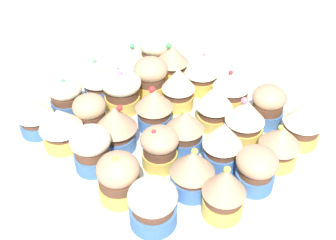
% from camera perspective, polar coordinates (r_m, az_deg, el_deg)
% --- Properties ---
extents(ground_plane, '(1.80, 1.80, 0.03)m').
position_cam_1_polar(ground_plane, '(0.67, 0.00, -3.76)').
color(ground_plane, beige).
extents(baking_tray, '(0.44, 0.38, 0.01)m').
position_cam_1_polar(baking_tray, '(0.66, 0.00, -2.42)').
color(baking_tray, silver).
rests_on(baking_tray, ground_plane).
extents(cupcake_0, '(0.06, 0.06, 0.06)m').
position_cam_1_polar(cupcake_0, '(0.67, -18.20, 0.65)').
color(cupcake_0, '#477AC6').
rests_on(cupcake_0, baking_tray).
extents(cupcake_1, '(0.07, 0.07, 0.07)m').
position_cam_1_polar(cupcake_1, '(0.63, -14.83, -0.92)').
color(cupcake_1, '#EFC651').
rests_on(cupcake_1, baking_tray).
extents(cupcake_2, '(0.06, 0.06, 0.07)m').
position_cam_1_polar(cupcake_2, '(0.59, -10.71, -3.94)').
color(cupcake_2, '#477AC6').
rests_on(cupcake_2, baking_tray).
extents(cupcake_3, '(0.06, 0.06, 0.08)m').
position_cam_1_polar(cupcake_3, '(0.54, -6.92, -8.00)').
color(cupcake_3, '#EFC651').
rests_on(cupcake_3, baking_tray).
extents(cupcake_4, '(0.06, 0.06, 0.07)m').
position_cam_1_polar(cupcake_4, '(0.51, -2.13, -11.73)').
color(cupcake_4, '#477AC6').
rests_on(cupcake_4, baking_tray).
extents(cupcake_5, '(0.06, 0.06, 0.07)m').
position_cam_1_polar(cupcake_5, '(0.70, -14.09, 3.25)').
color(cupcake_5, '#477AC6').
rests_on(cupcake_5, baking_tray).
extents(cupcake_6, '(0.05, 0.05, 0.06)m').
position_cam_1_polar(cupcake_6, '(0.66, -10.88, 0.99)').
color(cupcake_6, '#EFC651').
rests_on(cupcake_6, baking_tray).
extents(cupcake_7, '(0.06, 0.06, 0.08)m').
position_cam_1_polar(cupcake_7, '(0.61, -7.30, -0.88)').
color(cupcake_7, '#477AC6').
rests_on(cupcake_7, baking_tray).
extents(cupcake_8, '(0.06, 0.06, 0.07)m').
position_cam_1_polar(cupcake_8, '(0.58, -1.18, -3.89)').
color(cupcake_8, '#EFC651').
rests_on(cupcake_8, baking_tray).
extents(cupcake_9, '(0.06, 0.06, 0.07)m').
position_cam_1_polar(cupcake_9, '(0.55, 3.43, -7.16)').
color(cupcake_9, '#477AC6').
rests_on(cupcake_9, baking_tray).
extents(cupcake_10, '(0.06, 0.06, 0.08)m').
position_cam_1_polar(cupcake_10, '(0.52, 7.87, -9.89)').
color(cupcake_10, '#EFC651').
rests_on(cupcake_10, baking_tray).
extents(cupcake_11, '(0.06, 0.06, 0.08)m').
position_cam_1_polar(cupcake_11, '(0.72, -9.78, 5.74)').
color(cupcake_11, '#477AC6').
rests_on(cupcake_11, baking_tray).
extents(cupcake_12, '(0.07, 0.07, 0.07)m').
position_cam_1_polar(cupcake_12, '(0.69, -6.62, 4.09)').
color(cupcake_12, '#EFC651').
rests_on(cupcake_12, baking_tray).
extents(cupcake_13, '(0.06, 0.06, 0.08)m').
position_cam_1_polar(cupcake_13, '(0.64, -2.18, 1.61)').
color(cupcake_13, '#477AC6').
rests_on(cupcake_13, baking_tray).
extents(cupcake_14, '(0.06, 0.06, 0.07)m').
position_cam_1_polar(cupcake_14, '(0.61, 2.40, -1.34)').
color(cupcake_14, '#477AC6').
rests_on(cupcake_14, baking_tray).
extents(cupcake_15, '(0.06, 0.06, 0.08)m').
position_cam_1_polar(cupcake_15, '(0.58, 7.71, -3.34)').
color(cupcake_15, '#477AC6').
rests_on(cupcake_15, baking_tray).
extents(cupcake_16, '(0.06, 0.06, 0.06)m').
position_cam_1_polar(cupcake_16, '(0.57, 12.52, -6.41)').
color(cupcake_16, '#477AC6').
rests_on(cupcake_16, baking_tray).
extents(cupcake_17, '(0.06, 0.06, 0.08)m').
position_cam_1_polar(cupcake_17, '(0.76, -5.18, 8.15)').
color(cupcake_17, '#EFC651').
rests_on(cupcake_17, baking_tray).
extents(cupcake_18, '(0.06, 0.06, 0.07)m').
position_cam_1_polar(cupcake_18, '(0.72, -2.42, 6.11)').
color(cupcake_18, '#EFC651').
rests_on(cupcake_18, baking_tray).
extents(cupcake_19, '(0.06, 0.06, 0.08)m').
position_cam_1_polar(cupcake_19, '(0.69, 1.47, 4.62)').
color(cupcake_19, '#EFC651').
rests_on(cupcake_19, baking_tray).
extents(cupcake_20, '(0.06, 0.06, 0.08)m').
position_cam_1_polar(cupcake_20, '(0.65, 6.55, 2.09)').
color(cupcake_20, '#EFC651').
rests_on(cupcake_20, baking_tray).
extents(cupcake_21, '(0.06, 0.06, 0.08)m').
position_cam_1_polar(cupcake_21, '(0.63, 10.74, 0.02)').
color(cupcake_21, '#EFC651').
rests_on(cupcake_21, baking_tray).
extents(cupcake_22, '(0.06, 0.06, 0.07)m').
position_cam_1_polar(cupcake_22, '(0.60, 15.44, -3.36)').
color(cupcake_22, '#EFC651').
rests_on(cupcake_22, baking_tray).
extents(cupcake_23, '(0.06, 0.06, 0.07)m').
position_cam_1_polar(cupcake_23, '(0.80, -1.78, 9.89)').
color(cupcake_23, '#EFC651').
rests_on(cupcake_23, baking_tray).
extents(cupcake_24, '(0.06, 0.06, 0.07)m').
position_cam_1_polar(cupcake_24, '(0.76, 0.56, 8.29)').
color(cupcake_24, '#EFC651').
rests_on(cupcake_24, baking_tray).
extents(cupcake_25, '(0.06, 0.06, 0.08)m').
position_cam_1_polar(cupcake_25, '(0.73, 4.71, 6.69)').
color(cupcake_25, '#EFC651').
rests_on(cupcake_25, baking_tray).
extents(cupcake_26, '(0.06, 0.06, 0.07)m').
position_cam_1_polar(cupcake_26, '(0.70, 8.87, 4.52)').
color(cupcake_26, '#EFC651').
rests_on(cupcake_26, baking_tray).
extents(cupcake_27, '(0.05, 0.05, 0.07)m').
position_cam_1_polar(cupcake_27, '(0.67, 13.86, 2.02)').
color(cupcake_27, '#477AC6').
rests_on(cupcake_27, baking_tray).
extents(cupcake_28, '(0.06, 0.06, 0.07)m').
position_cam_1_polar(cupcake_28, '(0.65, 18.41, -0.45)').
color(cupcake_28, '#EFC651').
rests_on(cupcake_28, baking_tray).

